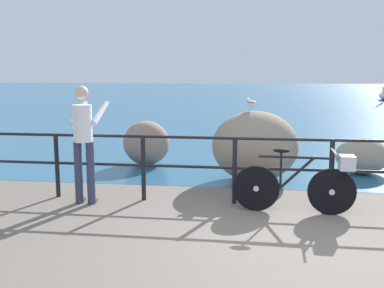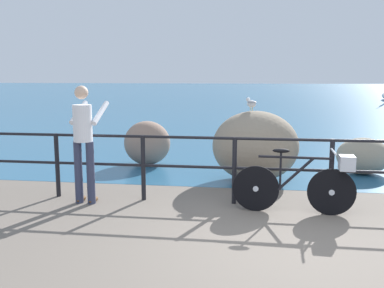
{
  "view_description": "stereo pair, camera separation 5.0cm",
  "coord_description": "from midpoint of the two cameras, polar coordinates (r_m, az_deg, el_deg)",
  "views": [
    {
      "loc": [
        -0.5,
        -4.61,
        1.94
      ],
      "look_at": [
        -1.41,
        2.2,
        0.84
      ],
      "focal_mm": 40.6,
      "sensor_mm": 36.0,
      "label": 1
    },
    {
      "loc": [
        -0.45,
        -4.61,
        1.94
      ],
      "look_at": [
        -1.41,
        2.2,
        0.84
      ],
      "focal_mm": 40.6,
      "sensor_mm": 36.0,
      "label": 2
    }
  ],
  "objects": [
    {
      "name": "seagull",
      "position": [
        7.96,
        7.97,
        5.36
      ],
      "size": [
        0.24,
        0.32,
        0.23
      ],
      "rotation": [
        0.0,
        0.0,
        2.12
      ],
      "color": "gold",
      "rests_on": "breakwater_boulder_main"
    },
    {
      "name": "person_at_railing",
      "position": [
        6.68,
        -13.81,
        0.7
      ],
      "size": [
        0.48,
        0.65,
        1.78
      ],
      "rotation": [
        0.0,
        0.0,
        1.48
      ],
      "color": "#333851",
      "rests_on": "ground_plane"
    },
    {
      "name": "breakwater_boulder_main",
      "position": [
        8.01,
        8.49,
        -0.28
      ],
      "size": [
        1.57,
        1.37,
        1.29
      ],
      "color": "gray",
      "rests_on": "ground"
    },
    {
      "name": "breakwater_boulder_left",
      "position": [
        9.44,
        -5.76,
        0.14
      ],
      "size": [
        1.0,
        0.88,
        0.95
      ],
      "color": "gray",
      "rests_on": "ground"
    },
    {
      "name": "breakwater_boulder_right",
      "position": [
        9.16,
        21.7,
        -1.47
      ],
      "size": [
        1.02,
        0.8,
        0.72
      ],
      "color": "gray",
      "rests_on": "ground"
    },
    {
      "name": "bicycle",
      "position": [
        6.28,
        14.77,
        -4.78
      ],
      "size": [
        1.7,
        0.48,
        0.92
      ],
      "rotation": [
        0.0,
        0.0,
        -0.05
      ],
      "color": "black",
      "rests_on": "ground_plane"
    },
    {
      "name": "sea_surface",
      "position": [
        52.34,
        8.59,
        6.88
      ],
      "size": [
        120.0,
        90.0,
        0.01
      ],
      "primitive_type": "cube",
      "color": "#285B7F",
      "rests_on": "ground_plane"
    },
    {
      "name": "ground_plane",
      "position": [
        24.69,
        9.11,
        4.37
      ],
      "size": [
        120.0,
        120.0,
        0.1
      ],
      "primitive_type": "cube",
      "color": "#6B6056"
    },
    {
      "name": "promenade_railing",
      "position": [
        6.56,
        11.99,
        -2.52
      ],
      "size": [
        9.93,
        0.07,
        1.02
      ],
      "color": "black",
      "rests_on": "ground_plane"
    }
  ]
}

